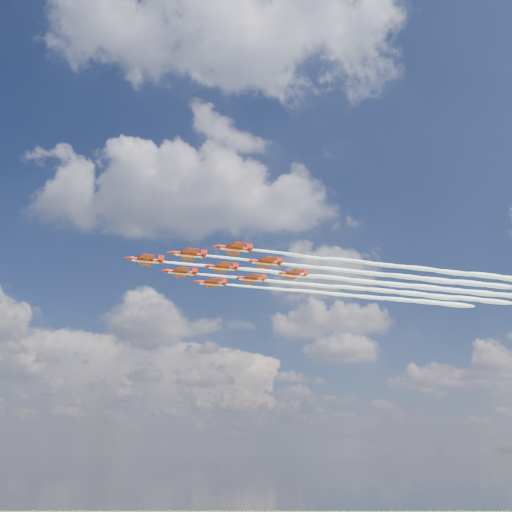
# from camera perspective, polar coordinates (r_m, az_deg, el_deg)

# --- Properties ---
(jet_lead) EXTENTS (96.84, 32.10, 2.54)m
(jet_lead) POSITION_cam_1_polar(r_m,az_deg,el_deg) (143.08, 6.50, -2.31)
(jet_lead) COLOR red
(jet_row2_port) EXTENTS (96.84, 32.10, 2.54)m
(jet_row2_port) POSITION_cam_1_polar(r_m,az_deg,el_deg) (141.23, 11.41, -1.76)
(jet_row2_port) COLOR red
(jet_row2_starb) EXTENTS (96.84, 32.10, 2.54)m
(jet_row2_starb) POSITION_cam_1_polar(r_m,az_deg,el_deg) (153.20, 9.02, -3.47)
(jet_row2_starb) COLOR red
(jet_row3_port) EXTENTS (96.84, 32.10, 2.54)m
(jet_row3_port) POSITION_cam_1_polar(r_m,az_deg,el_deg) (140.45, 16.41, -1.19)
(jet_row3_port) COLOR red
(jet_row3_centre) EXTENTS (96.84, 32.10, 2.54)m
(jet_row3_centre) POSITION_cam_1_polar(r_m,az_deg,el_deg) (151.82, 13.62, -2.96)
(jet_row3_centre) COLOR red
(jet_row3_starb) EXTENTS (96.84, 32.10, 2.54)m
(jet_row3_starb) POSITION_cam_1_polar(r_m,az_deg,el_deg) (163.62, 11.22, -4.48)
(jet_row3_starb) COLOR red
(jet_row4_port) EXTENTS (96.84, 32.10, 2.54)m
(jet_row4_port) POSITION_cam_1_polar(r_m,az_deg,el_deg) (151.44, 18.28, -2.43)
(jet_row4_port) COLOR red
(jet_row4_starb) EXTENTS (96.84, 32.10, 2.54)m
(jet_row4_starb) POSITION_cam_1_polar(r_m,az_deg,el_deg) (162.66, 15.55, -4.00)
(jet_row4_starb) COLOR red
(jet_tail) EXTENTS (96.84, 32.10, 2.54)m
(jet_tail) POSITION_cam_1_polar(r_m,az_deg,el_deg) (162.64, 19.89, -3.50)
(jet_tail) COLOR red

